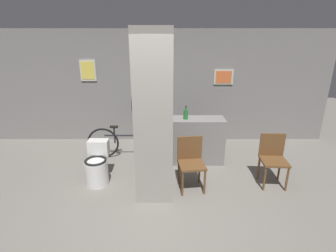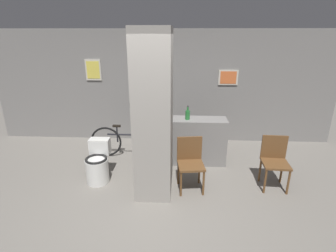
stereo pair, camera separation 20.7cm
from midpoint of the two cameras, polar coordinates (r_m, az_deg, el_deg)
The scene contains 9 objects.
ground_plane at distance 4.28m, azimuth -2.15°, elevation -16.32°, with size 14.00×14.00×0.00m, color slate.
wall_back at distance 6.20m, azimuth -0.22°, elevation 8.44°, with size 8.00×0.09×2.60m.
pillar_center at distance 4.16m, azimuth -1.61°, elevation 2.72°, with size 0.60×1.04×2.60m.
counter_shelf at distance 5.30m, azimuth 6.78°, elevation -3.22°, with size 1.26×0.44×0.92m.
toilet at distance 4.81m, azimuth -13.84°, elevation -8.20°, with size 0.40×0.56×0.72m.
chair_near_pillar at distance 4.42m, azimuth 6.23°, elevation -7.56°, with size 0.47×0.47×0.88m.
chair_by_doorway at distance 4.83m, azimuth 23.35°, elevation -6.69°, with size 0.44×0.44×0.88m.
bicycle at distance 5.58m, azimuth -7.34°, elevation -3.38°, with size 1.65×0.42×0.71m.
bottle_tall at distance 5.07m, azimuth 5.46°, elevation 2.53°, with size 0.09×0.09×0.28m.
Camera 2 is at (0.43, -3.44, 2.52)m, focal length 28.00 mm.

